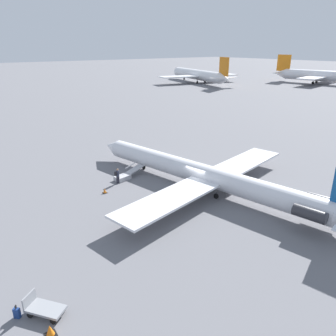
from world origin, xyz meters
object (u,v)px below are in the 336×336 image
object	(u,v)px
airplane_taxiing_distant	(321,76)
luggage_cart	(44,308)
airplane_main	(208,176)
passenger	(117,175)
airplane_far_center	(198,75)
boarding_stairs	(125,176)
suitcase	(17,313)

from	to	relation	value
airplane_taxiing_distant	luggage_cart	size ratio (longest dim) A/B	16.69
airplane_main	passenger	distance (m)	10.06
airplane_far_center	airplane_taxiing_distant	size ratio (longest dim) A/B	1.11
passenger	airplane_main	bearing A→B (deg)	-59.57
airplane_far_center	airplane_taxiing_distant	xyz separation A→B (m)	(-33.32, -35.12, 0.09)
airplane_taxiing_distant	boarding_stairs	xyz separation A→B (m)	(-38.86, 111.39, -2.89)
luggage_cart	suitcase	xyz separation A→B (m)	(0.69, 1.31, -0.13)
passenger	suitcase	distance (m)	19.66
passenger	suitcase	world-z (taller)	passenger
airplane_taxiing_distant	suitcase	xyz separation A→B (m)	(-53.23, 126.78, -2.91)
luggage_cart	suitcase	world-z (taller)	luggage_cart
airplane_far_center	luggage_cart	distance (m)	125.62
passenger	luggage_cart	size ratio (longest dim) A/B	0.72
airplane_main	luggage_cart	xyz separation A→B (m)	(-6.90, 19.38, -1.26)
boarding_stairs	suitcase	bearing A→B (deg)	-147.94
airplane_main	suitcase	world-z (taller)	airplane_main
passenger	suitcase	xyz separation A→B (m)	(-13.73, 14.06, -0.67)
airplane_far_center	boarding_stairs	bearing A→B (deg)	146.00
airplane_taxiing_distant	passenger	size ratio (longest dim) A/B	23.28
boarding_stairs	luggage_cart	xyz separation A→B (m)	(-15.07, 14.08, 0.11)
boarding_stairs	luggage_cart	bearing A→B (deg)	-144.05
luggage_cart	airplane_far_center	bearing A→B (deg)	-81.97
boarding_stairs	airplane_main	bearing A→B (deg)	-68.02
airplane_main	passenger	bearing A→B (deg)	30.43
boarding_stairs	suitcase	size ratio (longest dim) A/B	4.69
boarding_stairs	passenger	size ratio (longest dim) A/B	2.37
suitcase	luggage_cart	bearing A→B (deg)	-117.79
airplane_taxiing_distant	suitcase	distance (m)	137.53
luggage_cart	passenger	bearing A→B (deg)	-77.45
airplane_taxiing_distant	luggage_cart	world-z (taller)	airplane_taxiing_distant
suitcase	airplane_far_center	bearing A→B (deg)	-46.64
airplane_main	airplane_taxiing_distant	distance (m)	116.05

